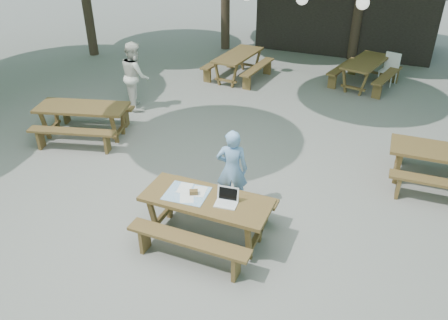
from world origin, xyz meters
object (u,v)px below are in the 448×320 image
plastic_chair (388,76)px  picnic_table_nw (84,121)px  main_picnic_table (207,217)px  second_person (135,76)px  woman (232,169)px

plastic_chair → picnic_table_nw: bearing=-117.7°
main_picnic_table → plastic_chair: (2.04, 8.31, -0.13)m
main_picnic_table → picnic_table_nw: size_ratio=0.89×
main_picnic_table → plastic_chair: bearing=76.2°
main_picnic_table → picnic_table_nw: (-4.02, 2.12, 0.00)m
main_picnic_table → second_person: 5.58m
picnic_table_nw → plastic_chair: (6.06, 6.19, -0.13)m
woman → plastic_chair: 7.64m
picnic_table_nw → woman: woman is taller
woman → second_person: second_person is taller
main_picnic_table → woman: 1.01m
main_picnic_table → picnic_table_nw: 4.55m
picnic_table_nw → main_picnic_table: bearing=-43.5°
picnic_table_nw → plastic_chair: bearing=29.9°
main_picnic_table → woman: size_ratio=1.35×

